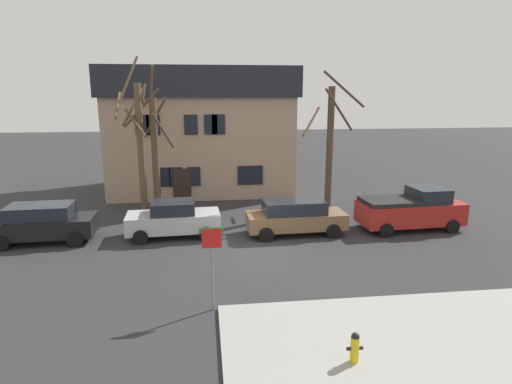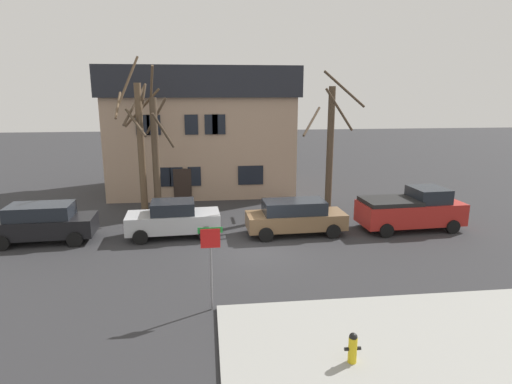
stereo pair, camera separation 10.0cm
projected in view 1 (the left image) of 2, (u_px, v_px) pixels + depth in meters
name	position (u px, v px, depth m)	size (l,w,h in m)	color
ground_plane	(256.00, 251.00, 18.51)	(120.00, 120.00, 0.00)	#2D2D30
sidewalk_slab	(415.00, 352.00, 11.21)	(10.15, 6.01, 0.12)	#999993
building_main	(201.00, 129.00, 29.49)	(12.43, 7.70, 8.28)	tan
tree_bare_near	(140.00, 143.00, 22.69)	(2.26, 2.31, 8.60)	brown
tree_bare_mid	(154.00, 151.00, 22.79)	(2.61, 3.05, 7.20)	#4C3D2D
tree_bare_far	(330.00, 144.00, 24.37)	(3.31, 3.32, 7.82)	#4C3D2D
car_black_wagon	(43.00, 223.00, 19.40)	(4.53, 2.22, 1.77)	black
car_silver_sedan	(174.00, 219.00, 20.16)	(4.42, 2.13, 1.73)	#B7BABF
car_brown_wagon	(295.00, 217.00, 20.51)	(4.78, 2.06, 1.68)	brown
pickup_truck_red	(411.00, 209.00, 21.28)	(5.18, 2.46, 2.09)	#AD231E
fire_hydrant	(355.00, 347.00, 10.60)	(0.42, 0.22, 0.81)	gold
street_sign_pole	(212.00, 253.00, 13.07)	(0.76, 0.07, 2.72)	slate
bicycle_leaning	(156.00, 217.00, 22.17)	(1.67, 0.63, 1.03)	black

